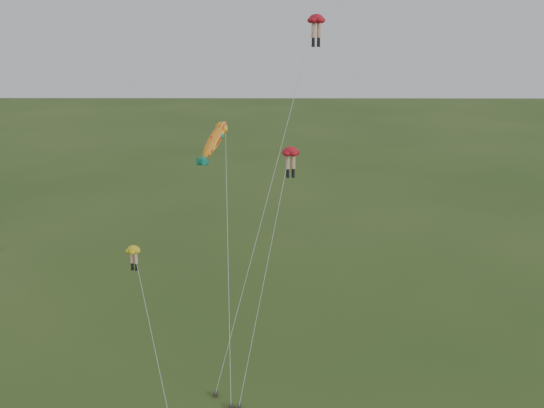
{
  "coord_description": "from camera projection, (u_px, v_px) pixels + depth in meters",
  "views": [
    {
      "loc": [
        2.81,
        -33.53,
        23.32
      ],
      "look_at": [
        2.57,
        6.0,
        11.1
      ],
      "focal_mm": 40.0,
      "sensor_mm": 36.0,
      "label": 1
    }
  ],
  "objects": [
    {
      "name": "legs_kite_red_high",
      "position": [
        314.0,
        30.0,
        41.56
      ],
      "size": [
        7.55,
        10.93,
        23.55
      ],
      "rotation": [
        0.0,
        0.0,
        0.29
      ],
      "color": "red",
      "rests_on": "ground"
    },
    {
      "name": "ground",
      "position": [
        232.0,
        396.0,
        38.93
      ],
      "size": [
        300.0,
        300.0,
        0.0
      ],
      "primitive_type": "plane",
      "color": "#2A4619",
      "rests_on": "ground"
    },
    {
      "name": "legs_kite_yellow",
      "position": [
        135.0,
        258.0,
        38.78
      ],
      "size": [
        3.7,
        6.61,
        9.31
      ],
      "rotation": [
        0.0,
        0.0,
        -0.33
      ],
      "color": "yellow",
      "rests_on": "ground"
    },
    {
      "name": "fish_kite",
      "position": [
        215.0,
        141.0,
        40.48
      ],
      "size": [
        2.63,
        9.42,
        16.87
      ],
      "rotation": [
        0.68,
        0.0,
        -0.52
      ],
      "color": "yellow",
      "rests_on": "ground"
    },
    {
      "name": "legs_kite_red_mid",
      "position": [
        290.0,
        158.0,
        41.89
      ],
      "size": [
        4.18,
        9.93,
        14.77
      ],
      "rotation": [
        0.0,
        0.0,
        0.22
      ],
      "color": "red",
      "rests_on": "ground"
    }
  ]
}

